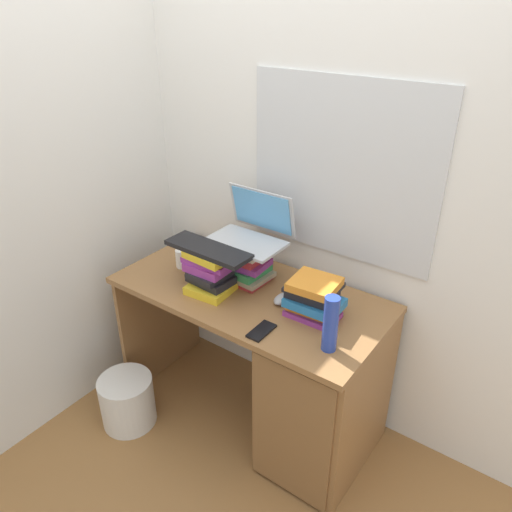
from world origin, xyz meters
name	(u,v)px	position (x,y,z in m)	size (l,w,h in m)	color
ground_plane	(250,412)	(0.00, 0.00, 0.00)	(6.00, 6.00, 0.00)	olive
wall_back	(295,164)	(0.00, 0.36, 1.30)	(6.00, 0.06, 2.60)	white
wall_left	(114,151)	(-0.86, 0.00, 1.30)	(0.05, 6.00, 2.60)	silver
desk	(303,380)	(0.33, -0.02, 0.42)	(1.30, 0.63, 0.77)	olive
book_stack_tall	(246,263)	(-0.07, 0.08, 0.87)	(0.23, 0.20, 0.20)	#B22D33
book_stack_keyboard_riser	(209,272)	(-0.15, -0.10, 0.87)	(0.23, 0.20, 0.21)	yellow
book_stack_side	(314,298)	(0.34, 0.00, 0.87)	(0.25, 0.21, 0.18)	#8C338C
laptop	(252,229)	(-0.07, 0.13, 1.03)	(0.36, 0.28, 0.23)	#B7BABF
keyboard	(208,249)	(-0.16, -0.10, 0.99)	(0.42, 0.14, 0.02)	black
computer_mouse	(282,299)	(0.17, 0.01, 0.79)	(0.06, 0.10, 0.04)	#A5A8AD
mug	(183,258)	(-0.41, -0.01, 0.82)	(0.11, 0.07, 0.09)	white
water_bottle	(331,324)	(0.50, -0.16, 0.89)	(0.06, 0.06, 0.24)	#263FA5
cell_phone	(261,331)	(0.23, -0.22, 0.78)	(0.07, 0.14, 0.01)	black
wastebasket	(127,401)	(-0.48, -0.42, 0.14)	(0.28, 0.28, 0.28)	silver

